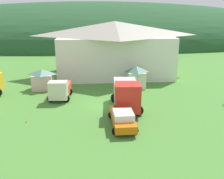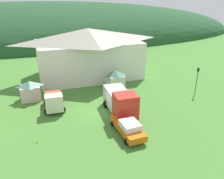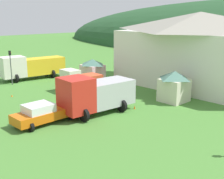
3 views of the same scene
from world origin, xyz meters
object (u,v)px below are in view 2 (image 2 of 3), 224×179
at_px(traffic_light_east, 197,78).
at_px(service_pickup_orange, 128,127).
at_px(traffic_cone_mid_row, 121,101).
at_px(crane_truck_red, 120,101).
at_px(light_truck_cream, 54,101).
at_px(play_shed_cream, 115,79).
at_px(depot_building, 88,52).
at_px(traffic_cone_near_pickup, 37,143).
at_px(play_shed_pink, 30,90).

bearing_deg(traffic_light_east, service_pickup_orange, -155.11).
bearing_deg(traffic_cone_mid_row, crane_truck_red, -113.54).
relative_size(light_truck_cream, traffic_light_east, 1.15).
relative_size(play_shed_cream, light_truck_cream, 0.65).
xyz_separation_m(depot_building, service_pickup_orange, (-1.08, -20.44, -3.66)).
height_order(depot_building, traffic_cone_near_pickup, depot_building).
relative_size(play_shed_pink, traffic_cone_mid_row, 4.49).
xyz_separation_m(play_shed_pink, traffic_cone_mid_row, (11.88, -4.83, -1.46)).
relative_size(play_shed_cream, service_pickup_orange, 0.57).
xyz_separation_m(crane_truck_red, traffic_cone_mid_row, (1.51, 3.48, -1.79)).
distance_m(play_shed_pink, traffic_cone_mid_row, 12.91).
distance_m(play_shed_cream, crane_truck_red, 8.52).
bearing_deg(traffic_cone_mid_row, traffic_cone_near_pickup, -151.45).
bearing_deg(light_truck_cream, traffic_cone_near_pickup, -17.29).
relative_size(depot_building, crane_truck_red, 2.80).
distance_m(play_shed_pink, crane_truck_red, 13.29).
xyz_separation_m(play_shed_cream, traffic_cone_near_pickup, (-12.61, -11.02, -1.57)).
bearing_deg(play_shed_pink, depot_building, 36.24).
bearing_deg(crane_truck_red, service_pickup_orange, -8.00).
bearing_deg(play_shed_cream, traffic_light_east, -29.28).
bearing_deg(crane_truck_red, light_truck_cream, -114.56).
distance_m(service_pickup_orange, traffic_cone_mid_row, 8.30).
height_order(depot_building, light_truck_cream, depot_building).
distance_m(traffic_light_east, traffic_cone_near_pickup, 24.01).
height_order(play_shed_cream, crane_truck_red, crane_truck_red).
xyz_separation_m(crane_truck_red, service_pickup_orange, (-0.91, -4.42, -0.96)).
bearing_deg(play_shed_pink, crane_truck_red, -38.71).
bearing_deg(depot_building, play_shed_cream, -73.73).
height_order(depot_building, service_pickup_orange, depot_building).
xyz_separation_m(play_shed_cream, crane_truck_red, (-2.46, -8.15, 0.22)).
bearing_deg(crane_truck_red, play_shed_pink, -125.08).
relative_size(play_shed_cream, play_shed_pink, 1.06).
relative_size(crane_truck_red, traffic_light_east, 1.69).
distance_m(play_shed_cream, service_pickup_orange, 13.03).
bearing_deg(service_pickup_orange, traffic_cone_near_pickup, -100.83).
bearing_deg(play_shed_cream, play_shed_pink, 179.32).
distance_m(depot_building, crane_truck_red, 16.25).
bearing_deg(light_truck_cream, service_pickup_orange, 41.15).
bearing_deg(depot_building, service_pickup_orange, -93.01).
xyz_separation_m(play_shed_cream, light_truck_cream, (-10.06, -4.08, -0.36)).
xyz_separation_m(light_truck_cream, crane_truck_red, (7.60, -4.07, 0.58)).
xyz_separation_m(light_truck_cream, service_pickup_orange, (6.69, -8.49, -0.38)).
height_order(play_shed_pink, crane_truck_red, crane_truck_red).
relative_size(crane_truck_red, traffic_cone_mid_row, 10.72).
xyz_separation_m(play_shed_cream, service_pickup_orange, (-3.37, -12.57, -0.74)).
height_order(play_shed_cream, traffic_light_east, traffic_light_east).
distance_m(play_shed_pink, traffic_cone_near_pickup, 11.27).
relative_size(play_shed_cream, traffic_light_east, 0.75).
relative_size(light_truck_cream, traffic_cone_mid_row, 7.30).
bearing_deg(light_truck_cream, traffic_light_east, 87.58).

